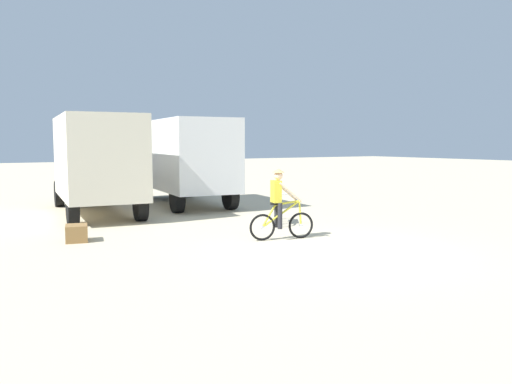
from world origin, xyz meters
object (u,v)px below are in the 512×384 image
at_px(box_truck_avon_van, 185,158).
at_px(cyclist_orange_shirt, 280,207).
at_px(supply_crate, 77,233).
at_px(bicycle_spare, 279,210).
at_px(box_truck_cream_rv, 96,160).

xyz_separation_m(box_truck_avon_van, cyclist_orange_shirt, (-0.96, -8.18, -1.03)).
height_order(cyclist_orange_shirt, supply_crate, cyclist_orange_shirt).
relative_size(bicycle_spare, supply_crate, 2.34).
bearing_deg(box_truck_avon_van, bicycle_spare, -85.16).
bearing_deg(box_truck_cream_rv, box_truck_avon_van, 13.75).
height_order(box_truck_cream_rv, box_truck_avon_van, same).
height_order(cyclist_orange_shirt, bicycle_spare, cyclist_orange_shirt).
bearing_deg(bicycle_spare, box_truck_avon_van, 94.84).
distance_m(box_truck_avon_van, supply_crate, 8.09).
xyz_separation_m(bicycle_spare, supply_crate, (-5.96, 0.23, -0.19)).
bearing_deg(box_truck_cream_rv, cyclist_orange_shirt, -69.14).
distance_m(box_truck_cream_rv, cyclist_orange_shirt, 7.85).
bearing_deg(supply_crate, box_truck_cream_rv, 70.37).
height_order(box_truck_avon_van, supply_crate, box_truck_avon_van).
bearing_deg(supply_crate, box_truck_avon_van, 46.46).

